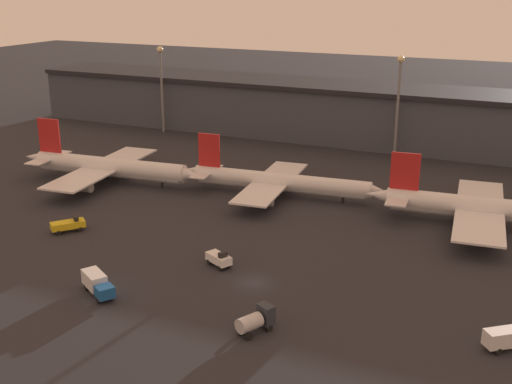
% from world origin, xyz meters
% --- Properties ---
extents(ground, '(600.00, 600.00, 0.00)m').
position_xyz_m(ground, '(0.00, 0.00, 0.00)').
color(ground, '#26262B').
extents(terminal_building, '(221.59, 21.36, 15.66)m').
position_xyz_m(terminal_building, '(0.00, 91.47, 7.89)').
color(terminal_building, '#3D424C').
rests_on(terminal_building, ground).
extents(airplane_0, '(44.11, 35.90, 13.37)m').
position_xyz_m(airplane_0, '(-50.37, 31.84, 3.49)').
color(airplane_0, silver).
rests_on(airplane_0, ground).
extents(airplane_1, '(44.74, 31.09, 12.12)m').
position_xyz_m(airplane_1, '(-12.38, 38.73, 3.06)').
color(airplane_1, silver).
rests_on(airplane_1, ground).
extents(airplane_2, '(45.14, 35.53, 12.63)m').
position_xyz_m(airplane_2, '(29.07, 38.50, 3.42)').
color(airplane_2, silver).
rests_on(airplane_2, ground).
extents(service_vehicle_0, '(6.93, 6.11, 2.76)m').
position_xyz_m(service_vehicle_0, '(36.07, -3.32, 1.59)').
color(service_vehicle_0, gold).
rests_on(service_vehicle_0, ground).
extents(service_vehicle_2, '(4.97, 3.84, 2.79)m').
position_xyz_m(service_vehicle_2, '(-7.34, 2.90, 1.31)').
color(service_vehicle_2, white).
rests_on(service_vehicle_2, ground).
extents(service_vehicle_3, '(5.53, 6.08, 2.72)m').
position_xyz_m(service_vehicle_3, '(-38.74, 4.68, 1.28)').
color(service_vehicle_3, gold).
rests_on(service_vehicle_3, ground).
extents(service_vehicle_4, '(7.48, 5.77, 2.92)m').
position_xyz_m(service_vehicle_4, '(-18.87, -12.59, 1.67)').
color(service_vehicle_4, '#195199').
rests_on(service_vehicle_4, ground).
extents(service_vehicle_5, '(4.16, 5.48, 3.32)m').
position_xyz_m(service_vehicle_5, '(6.22, -12.72, 1.74)').
color(service_vehicle_5, '#282D38').
rests_on(service_vehicle_5, ground).
extents(lamp_post_0, '(1.80, 1.80, 24.85)m').
position_xyz_m(lamp_post_0, '(-66.15, 79.34, 15.82)').
color(lamp_post_0, slate).
rests_on(lamp_post_0, ground).
extents(lamp_post_1, '(1.80, 1.80, 25.54)m').
position_xyz_m(lamp_post_1, '(2.72, 79.34, 16.20)').
color(lamp_post_1, slate).
rests_on(lamp_post_1, ground).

